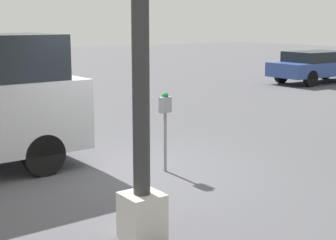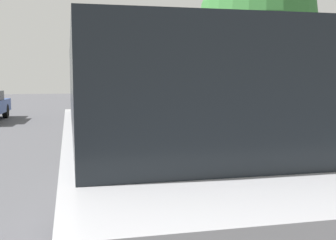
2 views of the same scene
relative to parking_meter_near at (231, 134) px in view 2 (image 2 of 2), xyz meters
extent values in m
plane|color=#4C4C51|center=(0.70, -0.40, -0.99)|extent=(80.00, 80.00, 0.00)
cylinder|color=gray|center=(0.00, 0.00, -0.49)|extent=(0.05, 0.05, 1.00)
cube|color=gray|center=(0.00, 0.00, 0.14)|extent=(0.22, 0.15, 0.26)
sphere|color=#14662D|center=(0.00, 0.00, 0.30)|extent=(0.11, 0.11, 0.11)
cube|color=#B2B2B7|center=(3.25, -1.68, -0.05)|extent=(4.76, 2.03, 1.19)
cube|color=black|center=(3.13, -1.68, 0.92)|extent=(3.82, 1.85, 0.74)
cylinder|color=black|center=(1.77, -0.94, -0.64)|extent=(0.71, 0.25, 0.70)
cylinder|color=black|center=(1.84, -2.55, -0.64)|extent=(0.71, 0.25, 0.70)
cylinder|color=black|center=(-13.77, -6.18, -0.67)|extent=(0.64, 0.21, 0.64)
cylinder|color=brown|center=(-4.33, 2.22, 0.22)|extent=(0.30, 0.30, 2.43)
sphere|color=#337033|center=(-4.33, 2.22, 2.55)|extent=(3.17, 3.17, 3.17)
camera|label=1|loc=(4.72, 6.90, 1.50)|focal=55.00mm
camera|label=2|loc=(6.78, -2.38, 1.01)|focal=45.00mm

